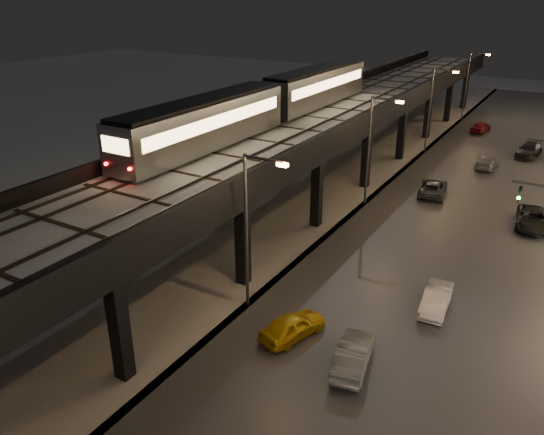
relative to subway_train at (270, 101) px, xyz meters
The scene contains 19 objects.
road_surface 19.11m from the subway_train, 21.92° to the left, with size 17.00×120.00×0.06m, color #46474D.
under_viaduct_pavement 10.74m from the subway_train, 68.78° to the left, with size 11.00×120.00×0.06m, color #9FA1A8.
elevated_viaduct 4.90m from the subway_train, 52.70° to the left, with size 9.00×100.00×6.30m.
viaduct_trackbed 4.62m from the subway_train, 53.84° to the left, with size 8.40×100.00×0.32m.
viaduct_parapet_streetside 7.79m from the subway_train, 26.65° to the left, with size 0.30×100.00×1.10m, color black.
viaduct_parapet_far 4.15m from the subway_train, 118.29° to the left, with size 0.30×100.00×1.10m, color black.
streetlight_left_1 17.79m from the subway_train, 62.58° to the right, with size 2.57×0.28×9.00m.
streetlight_left_2 8.96m from the subway_train, 16.80° to the left, with size 2.57×0.28×9.00m.
streetlight_left_3 22.18m from the subway_train, 68.45° to the left, with size 2.57×0.28×9.00m.
streetlight_left_4 39.39m from the subway_train, 78.14° to the left, with size 2.57×0.28×9.00m.
subway_train is the anchor object (origin of this frame).
car_taxi 21.79m from the subway_train, 55.89° to the right, with size 1.54×3.82×1.30m, color gold.
car_near_white 24.33m from the subway_train, 49.37° to the right, with size 1.44×4.12×1.36m, color gray.
car_mid_silver 16.15m from the subway_train, 31.55° to the left, with size 2.15×4.65×1.29m, color #44484D.
car_mid_dark 24.38m from the subway_train, 50.38° to the left, with size 1.72×4.23×1.23m, color #8E929F.
car_far_white 35.38m from the subway_train, 70.79° to the left, with size 1.60×3.98×1.35m, color maroon.
car_onc_silver 21.53m from the subway_train, 31.64° to the right, with size 1.34×3.85×1.27m, color silver.
car_onc_dark 22.23m from the subway_train, 11.85° to the left, with size 2.28×4.94×1.37m, color black.
car_onc_white 31.07m from the subway_train, 53.51° to the left, with size 1.98×4.88×1.42m, color black.
Camera 1 is at (13.64, -8.53, 16.68)m, focal length 35.00 mm.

